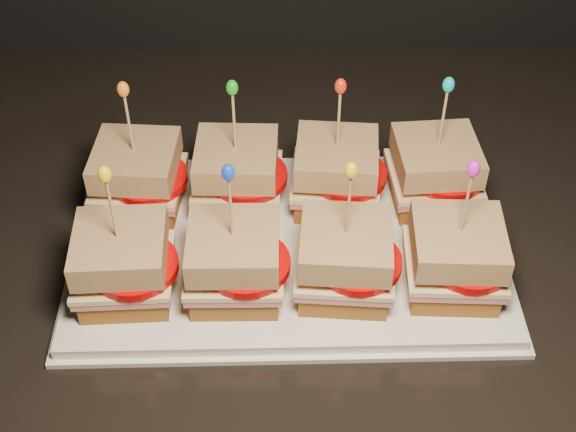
{
  "coord_description": "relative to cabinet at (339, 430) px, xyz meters",
  "views": [
    {
      "loc": [
        -0.64,
        1.01,
        1.53
      ],
      "look_at": [
        -0.63,
        1.6,
        0.97
      ],
      "focal_mm": 50.0,
      "sensor_mm": 36.0,
      "label": 1
    }
  ],
  "objects": [
    {
      "name": "sandwich_4_cheese",
      "position": [
        -0.24,
        -0.14,
        0.53
      ],
      "size": [
        0.1,
        0.09,
        0.01
      ],
      "primitive_type": "cube",
      "rotation": [
        0.0,
        0.0,
        0.03
      ],
      "color": "beige",
      "rests_on": "sandwich_4_ham"
    },
    {
      "name": "platter",
      "position": [
        -0.08,
        -0.08,
        0.49
      ],
      "size": [
        0.44,
        0.27,
        0.02
      ],
      "primitive_type": "cube",
      "color": "white",
      "rests_on": "granite_slab"
    },
    {
      "name": "sandwich_6_pick",
      "position": [
        -0.03,
        -0.14,
        0.6
      ],
      "size": [
        0.0,
        0.0,
        0.09
      ],
      "primitive_type": "cylinder",
      "color": "tan",
      "rests_on": "sandwich_6_bread_top"
    },
    {
      "name": "sandwich_3_cheese",
      "position": [
        0.08,
        -0.01,
        0.53
      ],
      "size": [
        0.1,
        0.1,
        0.01
      ],
      "primitive_type": "cube",
      "rotation": [
        0.0,
        0.0,
        0.06
      ],
      "color": "beige",
      "rests_on": "sandwich_3_ham"
    },
    {
      "name": "sandwich_6_bread_bot",
      "position": [
        -0.03,
        -0.14,
        0.51
      ],
      "size": [
        0.09,
        0.09,
        0.02
      ],
      "primitive_type": "cube",
      "rotation": [
        0.0,
        0.0,
        -0.09
      ],
      "color": "brown",
      "rests_on": "platter"
    },
    {
      "name": "sandwich_7_bread_bot",
      "position": [
        0.08,
        -0.14,
        0.51
      ],
      "size": [
        0.09,
        0.09,
        0.02
      ],
      "primitive_type": "cube",
      "rotation": [
        0.0,
        0.0,
        -0.06
      ],
      "color": "brown",
      "rests_on": "platter"
    },
    {
      "name": "sandwich_2_frill",
      "position": [
        -0.03,
        -0.01,
        0.65
      ],
      "size": [
        0.01,
        0.01,
        0.02
      ],
      "primitive_type": "ellipsoid",
      "color": "red",
      "rests_on": "sandwich_2_pick"
    },
    {
      "name": "sandwich_6_frill",
      "position": [
        -0.03,
        -0.14,
        0.65
      ],
      "size": [
        0.01,
        0.01,
        0.02
      ],
      "primitive_type": "ellipsoid",
      "color": "yellow",
      "rests_on": "sandwich_6_pick"
    },
    {
      "name": "sandwich_5_bread_top",
      "position": [
        -0.13,
        -0.14,
        0.56
      ],
      "size": [
        0.09,
        0.09,
        0.03
      ],
      "primitive_type": "cube",
      "rotation": [
        0.0,
        0.0,
        -0.01
      ],
      "color": "brown",
      "rests_on": "sandwich_5_tomato"
    },
    {
      "name": "sandwich_5_ham",
      "position": [
        -0.13,
        -0.14,
        0.52
      ],
      "size": [
        0.09,
        0.09,
        0.01
      ],
      "primitive_type": "cube",
      "rotation": [
        0.0,
        0.0,
        -0.01
      ],
      "color": "#CA6161",
      "rests_on": "sandwich_5_bread_bot"
    },
    {
      "name": "sandwich_2_pick",
      "position": [
        -0.03,
        -0.01,
        0.6
      ],
      "size": [
        0.0,
        0.0,
        0.09
      ],
      "primitive_type": "cylinder",
      "color": "tan",
      "rests_on": "sandwich_2_bread_top"
    },
    {
      "name": "sandwich_5_frill",
      "position": [
        -0.13,
        -0.14,
        0.65
      ],
      "size": [
        0.01,
        0.01,
        0.02
      ],
      "primitive_type": "ellipsoid",
      "color": "blue",
      "rests_on": "sandwich_5_pick"
    },
    {
      "name": "sandwich_6_tomato",
      "position": [
        -0.02,
        -0.15,
        0.54
      ],
      "size": [
        0.08,
        0.08,
        0.01
      ],
      "primitive_type": "cylinder",
      "color": "#C50404",
      "rests_on": "sandwich_6_cheese"
    },
    {
      "name": "platter_rim",
      "position": [
        -0.08,
        -0.08,
        0.48
      ],
      "size": [
        0.46,
        0.29,
        0.01
      ],
      "primitive_type": "cube",
      "color": "white",
      "rests_on": "granite_slab"
    },
    {
      "name": "sandwich_4_ham",
      "position": [
        -0.24,
        -0.14,
        0.52
      ],
      "size": [
        0.09,
        0.09,
        0.01
      ],
      "primitive_type": "cube",
      "rotation": [
        0.0,
        0.0,
        0.03
      ],
      "color": "#CA6161",
      "rests_on": "sandwich_4_bread_bot"
    },
    {
      "name": "sandwich_6_bread_top",
      "position": [
        -0.03,
        -0.14,
        0.56
      ],
      "size": [
        0.09,
        0.09,
        0.03
      ],
      "primitive_type": "cube",
      "rotation": [
        0.0,
        0.0,
        -0.09
      ],
      "color": "brown",
      "rests_on": "sandwich_6_tomato"
    },
    {
      "name": "sandwich_3_tomato",
      "position": [
        0.09,
        -0.02,
        0.54
      ],
      "size": [
        0.08,
        0.08,
        0.01
      ],
      "primitive_type": "cylinder",
      "color": "#C50404",
      "rests_on": "sandwich_3_cheese"
    },
    {
      "name": "sandwich_7_tomato",
      "position": [
        0.09,
        -0.15,
        0.54
      ],
      "size": [
        0.08,
        0.08,
        0.01
      ],
      "primitive_type": "cylinder",
      "color": "#C50404",
      "rests_on": "sandwich_7_cheese"
    },
    {
      "name": "sandwich_1_ham",
      "position": [
        -0.13,
        -0.01,
        0.52
      ],
      "size": [
        0.1,
        0.09,
        0.01
      ],
      "primitive_type": "cube",
      "rotation": [
        0.0,
        0.0,
        -0.05
      ],
      "color": "#CA6161",
      "rests_on": "sandwich_1_bread_bot"
    },
    {
      "name": "sandwich_7_cheese",
      "position": [
        0.08,
        -0.14,
        0.53
      ],
      "size": [
        0.1,
        0.1,
        0.01
      ],
      "primitive_type": "cube",
      "rotation": [
        0.0,
        0.0,
        -0.06
      ],
      "color": "beige",
      "rests_on": "sandwich_7_ham"
    },
    {
      "name": "sandwich_1_bread_top",
      "position": [
        -0.13,
        -0.01,
        0.56
      ],
      "size": [
        0.09,
        0.09,
        0.03
      ],
      "primitive_type": "cube",
      "rotation": [
        0.0,
        0.0,
        -0.05
      ],
      "color": "brown",
      "rests_on": "sandwich_1_tomato"
    },
    {
      "name": "sandwich_0_bread_bot",
      "position": [
        -0.24,
        -0.01,
        0.51
      ],
      "size": [
        0.09,
        0.09,
        0.02
      ],
      "primitive_type": "cube",
      "rotation": [
        0.0,
        0.0,
        -0.09
      ],
      "color": "brown",
      "rests_on": "platter"
    },
    {
      "name": "sandwich_7_bread_top",
      "position": [
        0.08,
        -0.14,
        0.56
      ],
      "size": [
        0.09,
        0.09,
        0.03
      ],
      "primitive_type": "cube",
      "rotation": [
        0.0,
        0.0,
        -0.06
      ],
      "color": "brown",
      "rests_on": "sandwich_7_tomato"
    },
    {
      "name": "sandwich_3_bread_top",
      "position": [
        0.08,
        -0.01,
        0.56
      ],
      "size": [
        0.09,
        0.09,
        0.03
      ],
      "primitive_type": "cube",
      "rotation": [
        0.0,
        0.0,
        0.06
      ],
      "color": "brown",
      "rests_on": "sandwich_3_tomato"
    },
    {
      "name": "sandwich_5_tomato",
      "position": [
        -0.12,
        -0.15,
        0.54
      ],
      "size": [
        0.08,
        0.08,
        0.01
      ],
      "primitive_type": "cylinder",
      "color": "#C50404",
      "rests_on": "sandwich_5_cheese"
    },
    {
      "name": "sandwich_2_ham",
      "position": [
        -0.03,
        -0.01,
        0.52
      ],
      "size": [
        0.1,
        0.1,
        0.01
      ],
      "primitive_type": "cube",
      "rotation": [
        0.0,
        0.0,
        -0.1
      ],
      "color": "#CA6161",
      "rests_on": "sandwich_2_bread_bot"
    },
    {
      "name": "sandwich_1_frill",
      "position": [
        -0.13,
        -0.01,
        0.65
      ],
      "size": [
        0.01,
        0.01,
        0.02
      ],
      "primitive_type": "ellipsoid",
      "color": "#1AA91A",
      "rests_on": "sandwich_1_pick"
    },
    {
      "name": "sandwich_4_bread_top",
      "position": [
        -0.24,
        -0.14,
        0.56
      ],
      "size": [
        0.09,
        0.09,
        0.03
      ],
      "primitive_type": "cube",
      "rotation": [
        0.0,
        0.0,
        0.03
      ],
      "color": "brown",
      "rests_on": "sandwich_4_tomato"
    },
    {
      "name": "sandwich_3_bread_bot",
      "position": [
        0.08,
        -0.01,
        0.51
      ],
      "size": [
        0.09,
        0.09,
        0.02
      ],
      "primitive_type": "cube",
      "rotation": [
        0.0,
        0.0,
        0.06
      ],
      "color": "brown",
      "rests_on": "platter"
    },
    {
      "name": "sandwich_0_tomato",
      "position": [
        -0.23,
        -0.02,
        0.54
      ],
      "size": [
        0.08,
        0.08,
        0.01
      ],
      "primitive_type": "cylinder",
      "color": "#C50404",
      "rests_on": "sandwich_0_cheese"
    },
    {
      "name": "sandwich_6_ham",
      "position": [
        -0.03,
        -0.14,
        0.52
      ],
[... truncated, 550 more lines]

